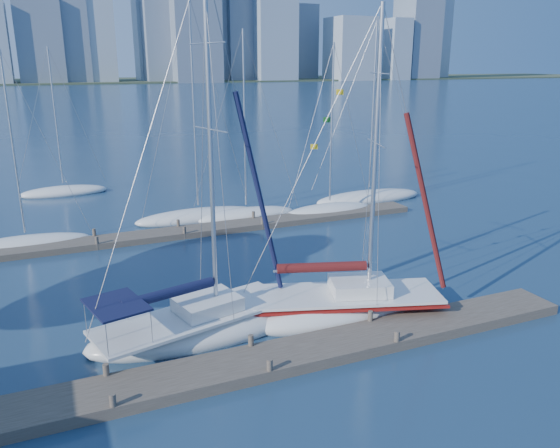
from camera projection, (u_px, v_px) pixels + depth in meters
name	position (u px, v px, depth m)	size (l,w,h in m)	color
ground	(260.00, 367.00, 18.92)	(700.00, 700.00, 0.00)	#18374F
near_dock	(260.00, 362.00, 18.86)	(26.00, 2.00, 0.40)	#453D33
far_dock	(197.00, 231.00, 33.74)	(30.00, 1.80, 0.36)	#453D33
far_shore	(52.00, 82.00, 301.25)	(800.00, 100.00, 1.50)	#38472D
sailboat_navy	(194.00, 310.00, 20.66)	(8.63, 4.60, 14.14)	silver
sailboat_maroon	(346.00, 293.00, 22.62)	(8.86, 5.14, 12.85)	silver
bg_boat_0	(27.00, 243.00, 31.19)	(7.34, 3.18, 11.14)	silver
bg_boat_2	(199.00, 216.00, 36.63)	(8.70, 5.17, 14.43)	silver
bg_boat_3	(246.00, 215.00, 37.01)	(7.29, 4.42, 12.51)	silver
bg_boat_4	(329.00, 210.00, 38.16)	(6.72, 2.71, 11.75)	silver
bg_boat_5	(369.00, 197.00, 41.65)	(9.22, 4.73, 13.37)	silver
bg_boat_6	(64.00, 191.00, 43.68)	(6.83, 2.89, 11.66)	silver
skyline	(80.00, 10.00, 271.36)	(504.30, 51.31, 115.55)	#8598AC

